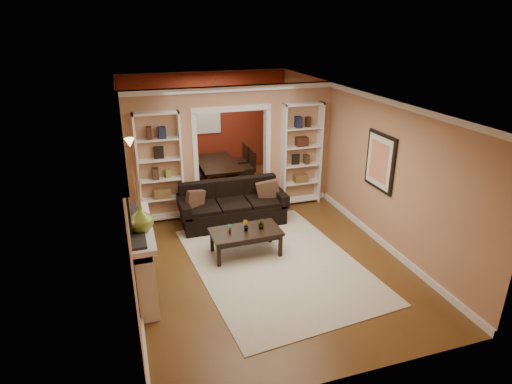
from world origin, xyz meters
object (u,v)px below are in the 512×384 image
object	(u,v)px
coffee_table	(246,242)
bookshelf_right	(301,155)
fireplace	(145,259)
sofa	(233,204)
bookshelf_left	(160,168)
dining_table	(219,173)

from	to	relation	value
coffee_table	bookshelf_right	distance (m)	2.81
fireplace	sofa	bearing A→B (deg)	45.88
bookshelf_left	fireplace	bearing A→B (deg)	-102.05
bookshelf_right	fireplace	size ratio (longest dim) A/B	1.35
coffee_table	dining_table	xyz separation A→B (m)	(0.35, 3.60, 0.06)
coffee_table	bookshelf_left	bearing A→B (deg)	121.64
fireplace	coffee_table	bearing A→B (deg)	19.53
bookshelf_right	fireplace	bearing A→B (deg)	-145.20
fireplace	bookshelf_left	bearing A→B (deg)	77.95
sofa	fireplace	size ratio (longest dim) A/B	1.28
sofa	bookshelf_left	xyz separation A→B (m)	(-1.35, 0.58, 0.72)
fireplace	dining_table	xyz separation A→B (m)	(2.13, 4.23, -0.28)
coffee_table	bookshelf_left	xyz separation A→B (m)	(-1.24, 1.90, 0.91)
sofa	bookshelf_right	distance (m)	1.98
sofa	coffee_table	bearing A→B (deg)	-94.62
bookshelf_left	dining_table	xyz separation A→B (m)	(1.59, 1.70, -0.85)
bookshelf_left	bookshelf_right	bearing A→B (deg)	0.00
bookshelf_left	fireplace	distance (m)	2.65
bookshelf_left	dining_table	size ratio (longest dim) A/B	1.35
coffee_table	bookshelf_right	bearing A→B (deg)	44.01
sofa	coffee_table	size ratio (longest dim) A/B	1.75
sofa	bookshelf_left	size ratio (longest dim) A/B	0.95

